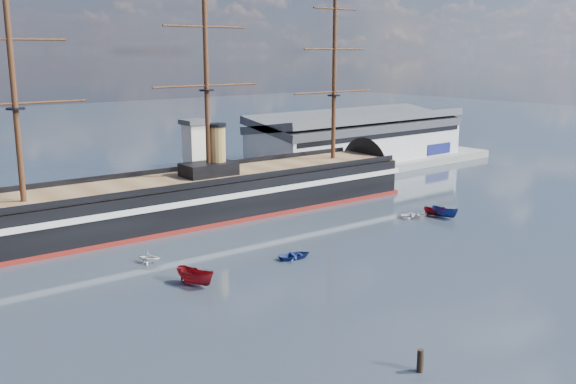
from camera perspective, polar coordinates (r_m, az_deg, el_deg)
ground at (r=109.09m, az=-0.44°, el=-3.97°), size 600.00×600.00×0.00m
quay at (r=143.15m, az=-6.32°, el=-0.09°), size 180.00×18.00×2.00m
warehouse at (r=174.82m, az=6.25°, el=4.84°), size 63.00×21.00×11.60m
quay_tower at (r=135.22m, az=-8.22°, el=3.34°), size 5.00×5.00×15.00m
warship at (r=120.96m, az=-8.49°, el=-0.50°), size 113.15×19.38×53.94m
motorboat_a at (r=87.91m, az=-8.19°, el=-8.20°), size 7.81×4.64×2.94m
motorboat_b at (r=97.76m, az=0.64°, el=-5.93°), size 1.79×3.36×1.49m
motorboat_c at (r=125.69m, az=12.86°, el=-2.08°), size 5.43×2.96×2.06m
motorboat_d at (r=97.98m, az=-12.24°, el=-6.18°), size 5.63×5.18×1.97m
motorboat_e at (r=123.28m, az=11.13°, el=-2.28°), size 2.72×3.25×1.44m
motorboat_f at (r=124.80m, az=13.75°, el=-2.23°), size 6.65×2.98×2.58m
piling_near_left at (r=66.52m, az=11.62°, el=-15.39°), size 0.64×0.64×3.03m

